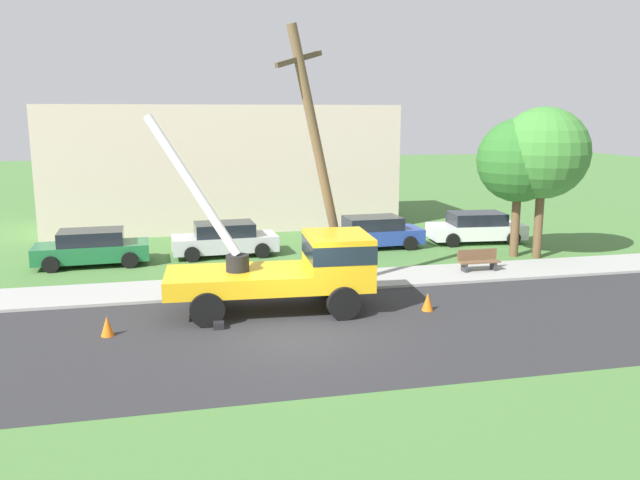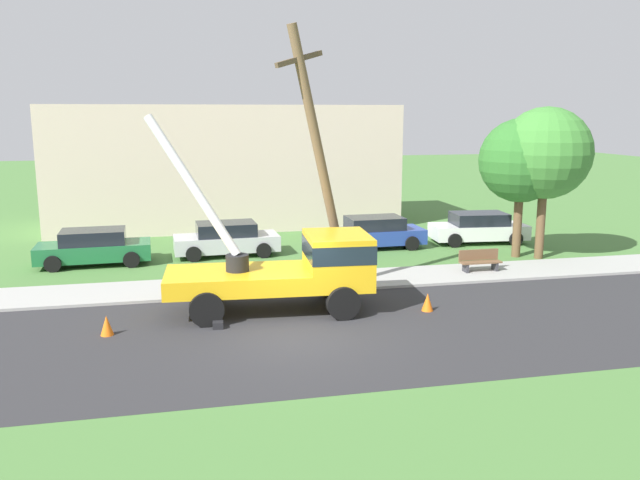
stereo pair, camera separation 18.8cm
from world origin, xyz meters
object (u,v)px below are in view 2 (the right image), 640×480
object	(u,v)px
utility_truck	(296,265)
leaning_utility_pole	(320,159)
park_bench	(480,261)
roadside_tree_near	(521,161)
traffic_cone_behind	(107,325)
parked_sedan_white	(479,228)
parked_sedan_silver	(226,239)
roadside_tree_far	(545,154)
traffic_cone_ahead	(428,302)
parked_sedan_blue	(374,232)
parked_sedan_green	(94,247)

from	to	relation	value
utility_truck	leaning_utility_pole	world-z (taller)	leaning_utility_pole
park_bench	roadside_tree_near	world-z (taller)	roadside_tree_near
roadside_tree_near	park_bench	bearing A→B (deg)	-140.20
traffic_cone_behind	parked_sedan_white	xyz separation A→B (m)	(15.73, 9.70, 0.43)
parked_sedan_silver	roadside_tree_far	distance (m)	13.70
traffic_cone_behind	park_bench	size ratio (longest dim) A/B	0.35
utility_truck	traffic_cone_ahead	bearing A→B (deg)	-14.64
leaning_utility_pole	parked_sedan_blue	bearing A→B (deg)	58.91
park_bench	roadside_tree_far	bearing A→B (deg)	27.33
traffic_cone_ahead	parked_sedan_silver	xyz separation A→B (m)	(-5.46, 9.28, 0.43)
utility_truck	traffic_cone_behind	bearing A→B (deg)	-167.35
leaning_utility_pole	traffic_cone_behind	world-z (taller)	leaning_utility_pole
leaning_utility_pole	traffic_cone_ahead	xyz separation A→B (m)	(2.76, -2.86, -4.22)
roadside_tree_near	parked_sedan_silver	bearing A→B (deg)	166.37
traffic_cone_behind	parked_sedan_silver	size ratio (longest dim) A/B	0.13
traffic_cone_behind	park_bench	bearing A→B (deg)	17.91
parked_sedan_green	parked_sedan_silver	world-z (taller)	same
parked_sedan_green	traffic_cone_behind	bearing A→B (deg)	-81.35
roadside_tree_far	parked_sedan_white	bearing A→B (deg)	105.51
parked_sedan_silver	parked_sedan_white	distance (m)	11.76
leaning_utility_pole	park_bench	world-z (taller)	leaning_utility_pole
parked_sedan_green	park_bench	distance (m)	15.21
roadside_tree_near	parked_sedan_green	bearing A→B (deg)	172.44
parked_sedan_silver	traffic_cone_ahead	bearing A→B (deg)	-59.55
parked_sedan_green	parked_sedan_blue	world-z (taller)	same
parked_sedan_green	parked_sedan_blue	size ratio (longest dim) A/B	1.00
traffic_cone_ahead	parked_sedan_white	size ratio (longest dim) A/B	0.12
park_bench	utility_truck	bearing A→B (deg)	-158.47
utility_truck	parked_sedan_white	size ratio (longest dim) A/B	1.48
parked_sedan_silver	roadside_tree_far	xyz separation A→B (m)	(12.76, -3.39, 3.66)
traffic_cone_behind	parked_sedan_blue	distance (m)	14.31
utility_truck	roadside_tree_far	distance (m)	12.59
parked_sedan_silver	leaning_utility_pole	bearing A→B (deg)	-67.22
parked_sedan_white	parked_sedan_blue	bearing A→B (deg)	-178.85
parked_sedan_white	roadside_tree_far	size ratio (longest dim) A/B	0.73
parked_sedan_blue	utility_truck	bearing A→B (deg)	-121.38
utility_truck	traffic_cone_ahead	size ratio (longest dim) A/B	12.05
leaning_utility_pole	traffic_cone_behind	bearing A→B (deg)	-155.27
parked_sedan_white	roadside_tree_near	xyz separation A→B (m)	(0.22, -3.11, 3.34)
parked_sedan_white	park_bench	world-z (taller)	parked_sedan_white
traffic_cone_behind	parked_sedan_silver	world-z (taller)	parked_sedan_silver
leaning_utility_pole	parked_sedan_green	size ratio (longest dim) A/B	1.96
parked_sedan_green	parked_sedan_silver	size ratio (longest dim) A/B	1.00
parked_sedan_silver	parked_sedan_blue	size ratio (longest dim) A/B	1.00
traffic_cone_ahead	roadside_tree_far	bearing A→B (deg)	38.91
parked_sedan_blue	parked_sedan_silver	bearing A→B (deg)	-179.07
roadside_tree_far	traffic_cone_behind	bearing A→B (deg)	-159.96
parked_sedan_white	roadside_tree_far	xyz separation A→B (m)	(1.00, -3.60, 3.66)
utility_truck	roadside_tree_near	bearing A→B (deg)	27.14
parked_sedan_white	park_bench	size ratio (longest dim) A/B	2.84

